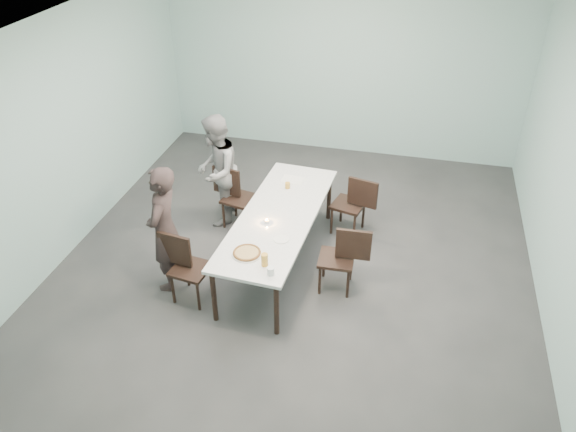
% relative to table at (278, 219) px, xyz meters
% --- Properties ---
extents(ground, '(7.00, 7.00, 0.00)m').
position_rel_table_xyz_m(ground, '(0.21, -0.04, -0.69)').
color(ground, '#333335').
rests_on(ground, ground).
extents(room_shell, '(6.02, 7.02, 3.01)m').
position_rel_table_xyz_m(room_shell, '(0.21, -0.04, 1.33)').
color(room_shell, '#9CC4C3').
rests_on(room_shell, ground).
extents(table, '(1.05, 2.65, 0.75)m').
position_rel_table_xyz_m(table, '(0.00, 0.00, 0.00)').
color(table, white).
rests_on(table, ground).
extents(chair_near_left, '(0.64, 0.47, 0.87)m').
position_rel_table_xyz_m(chair_near_left, '(-0.91, -0.89, -0.19)').
color(chair_near_left, black).
rests_on(chair_near_left, ground).
extents(chair_far_left, '(0.64, 0.50, 0.87)m').
position_rel_table_xyz_m(chair_far_left, '(-0.84, 0.75, -0.19)').
color(chair_far_left, black).
rests_on(chair_far_left, ground).
extents(chair_near_right, '(0.62, 0.44, 0.87)m').
position_rel_table_xyz_m(chair_near_right, '(0.88, -0.29, -0.19)').
color(chair_near_right, black).
rests_on(chair_near_right, ground).
extents(chair_far_right, '(0.65, 0.51, 0.87)m').
position_rel_table_xyz_m(chair_far_right, '(0.83, 0.93, -0.19)').
color(chair_far_right, black).
rests_on(chair_far_right, ground).
extents(diner_near, '(0.43, 0.62, 1.62)m').
position_rel_table_xyz_m(diner_near, '(-1.20, -0.70, 0.12)').
color(diner_near, black).
rests_on(diner_near, ground).
extents(diner_far, '(0.69, 0.84, 1.61)m').
position_rel_table_xyz_m(diner_far, '(-1.09, 0.80, 0.11)').
color(diner_far, gray).
rests_on(diner_far, ground).
extents(pizza, '(0.34, 0.34, 0.04)m').
position_rel_table_xyz_m(pizza, '(-0.14, -0.86, 0.08)').
color(pizza, white).
rests_on(pizza, table).
extents(side_plate, '(0.18, 0.18, 0.01)m').
position_rel_table_xyz_m(side_plate, '(0.17, -0.50, 0.06)').
color(side_plate, white).
rests_on(side_plate, table).
extents(beer_glass, '(0.08, 0.08, 0.15)m').
position_rel_table_xyz_m(beer_glass, '(0.11, -1.00, 0.13)').
color(beer_glass, gold).
rests_on(beer_glass, table).
extents(water_tumbler, '(0.08, 0.08, 0.09)m').
position_rel_table_xyz_m(water_tumbler, '(0.21, -1.14, 0.10)').
color(water_tumbler, silver).
rests_on(water_tumbler, table).
extents(tealight, '(0.06, 0.06, 0.05)m').
position_rel_table_xyz_m(tealight, '(-0.09, -0.21, 0.08)').
color(tealight, silver).
rests_on(tealight, table).
extents(amber_tumbler, '(0.07, 0.07, 0.08)m').
position_rel_table_xyz_m(amber_tumbler, '(-0.04, 0.66, 0.10)').
color(amber_tumbler, gold).
rests_on(amber_tumbler, table).
extents(menu, '(0.31, 0.24, 0.01)m').
position_rel_table_xyz_m(menu, '(-0.03, 0.89, 0.06)').
color(menu, silver).
rests_on(menu, table).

